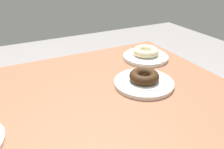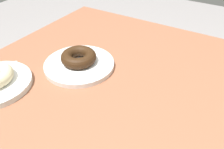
% 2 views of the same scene
% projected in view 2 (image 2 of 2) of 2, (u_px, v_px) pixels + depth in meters
% --- Properties ---
extents(table, '(1.22, 0.81, 0.75)m').
position_uv_depth(table, '(174.00, 122.00, 0.63)').
color(table, '#90573D').
rests_on(table, ground_plane).
extents(plate_chocolate_ring, '(0.21, 0.21, 0.01)m').
position_uv_depth(plate_chocolate_ring, '(79.00, 65.00, 0.70)').
color(plate_chocolate_ring, silver).
rests_on(plate_chocolate_ring, table).
extents(napkin_chocolate_ring, '(0.18, 0.18, 0.00)m').
position_uv_depth(napkin_chocolate_ring, '(79.00, 62.00, 0.69)').
color(napkin_chocolate_ring, white).
rests_on(napkin_chocolate_ring, plate_chocolate_ring).
extents(donut_chocolate_ring, '(0.11, 0.11, 0.03)m').
position_uv_depth(donut_chocolate_ring, '(79.00, 57.00, 0.68)').
color(donut_chocolate_ring, '#321D0E').
rests_on(donut_chocolate_ring, napkin_chocolate_ring).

